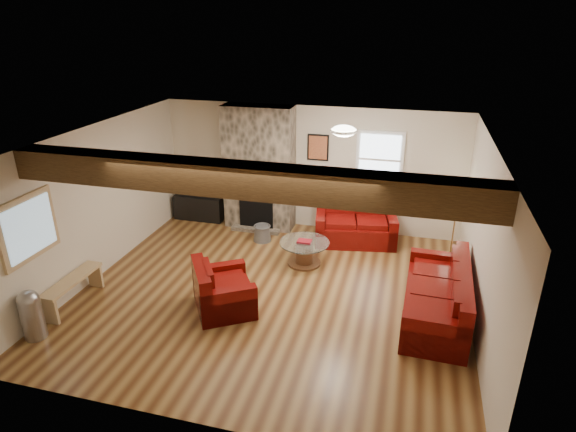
# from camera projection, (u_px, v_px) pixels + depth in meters

# --- Properties ---
(room) EXTENTS (8.00, 8.00, 8.00)m
(room) POSITION_uv_depth(u_px,v_px,m) (271.00, 221.00, 7.18)
(room) COLOR #522E15
(room) RESTS_ON ground
(floor) EXTENTS (6.00, 6.00, 0.00)m
(floor) POSITION_uv_depth(u_px,v_px,m) (272.00, 293.00, 7.67)
(floor) COLOR #522E15
(floor) RESTS_ON ground
(oak_beam) EXTENTS (6.00, 0.36, 0.38)m
(oak_beam) POSITION_uv_depth(u_px,v_px,m) (239.00, 179.00, 5.66)
(oak_beam) COLOR black
(oak_beam) RESTS_ON room
(chimney_breast) EXTENTS (1.40, 0.67, 2.50)m
(chimney_breast) POSITION_uv_depth(u_px,v_px,m) (259.00, 170.00, 9.65)
(chimney_breast) COLOR #343028
(chimney_breast) RESTS_ON floor
(back_window) EXTENTS (0.90, 0.08, 1.10)m
(back_window) POSITION_uv_depth(u_px,v_px,m) (379.00, 159.00, 9.16)
(back_window) COLOR white
(back_window) RESTS_ON room
(hatch_window) EXTENTS (0.08, 1.00, 0.90)m
(hatch_window) POSITION_uv_depth(u_px,v_px,m) (28.00, 228.00, 6.47)
(hatch_window) COLOR tan
(hatch_window) RESTS_ON room
(ceiling_dome) EXTENTS (0.40, 0.40, 0.18)m
(ceiling_dome) POSITION_uv_depth(u_px,v_px,m) (344.00, 133.00, 7.31)
(ceiling_dome) COLOR white
(ceiling_dome) RESTS_ON room
(artwork_back) EXTENTS (0.42, 0.06, 0.52)m
(artwork_back) POSITION_uv_depth(u_px,v_px,m) (318.00, 148.00, 9.39)
(artwork_back) COLOR black
(artwork_back) RESTS_ON room
(artwork_right) EXTENTS (0.06, 0.55, 0.42)m
(artwork_right) POSITION_uv_depth(u_px,v_px,m) (485.00, 201.00, 6.56)
(artwork_right) COLOR black
(artwork_right) RESTS_ON room
(sofa_three) EXTENTS (0.93, 2.09, 0.80)m
(sofa_three) POSITION_uv_depth(u_px,v_px,m) (437.00, 293.00, 6.93)
(sofa_three) COLOR #440804
(sofa_three) RESTS_ON floor
(loveseat) EXTENTS (1.65, 1.13, 0.81)m
(loveseat) POSITION_uv_depth(u_px,v_px,m) (356.00, 222.00, 9.26)
(loveseat) COLOR #440804
(loveseat) RESTS_ON floor
(armchair_red) EXTENTS (1.18, 1.22, 0.75)m
(armchair_red) POSITION_uv_depth(u_px,v_px,m) (224.00, 286.00, 7.14)
(armchair_red) COLOR #440804
(armchair_red) RESTS_ON floor
(coffee_table) EXTENTS (0.88, 0.88, 0.46)m
(coffee_table) POSITION_uv_depth(u_px,v_px,m) (304.00, 253.00, 8.48)
(coffee_table) COLOR #4A2B18
(coffee_table) RESTS_ON floor
(tv_cabinet) EXTENTS (1.06, 0.42, 0.53)m
(tv_cabinet) POSITION_uv_depth(u_px,v_px,m) (200.00, 207.00, 10.38)
(tv_cabinet) COLOR black
(tv_cabinet) RESTS_ON floor
(television) EXTENTS (0.81, 0.11, 0.46)m
(television) POSITION_uv_depth(u_px,v_px,m) (198.00, 185.00, 10.19)
(television) COLOR black
(television) RESTS_ON tv_cabinet
(floor_lamp) EXTENTS (0.38, 0.38, 1.46)m
(floor_lamp) POSITION_uv_depth(u_px,v_px,m) (459.00, 192.00, 8.37)
(floor_lamp) COLOR #A57B44
(floor_lamp) RESTS_ON floor
(pine_bench) EXTENTS (0.27, 1.15, 0.43)m
(pine_bench) POSITION_uv_depth(u_px,v_px,m) (74.00, 291.00, 7.31)
(pine_bench) COLOR tan
(pine_bench) RESTS_ON floor
(pedal_bin) EXTENTS (0.34, 0.34, 0.73)m
(pedal_bin) POSITION_uv_depth(u_px,v_px,m) (32.00, 314.00, 6.49)
(pedal_bin) COLOR #96979B
(pedal_bin) RESTS_ON floor
(coal_bucket) EXTENTS (0.35, 0.35, 0.33)m
(coal_bucket) POSITION_uv_depth(u_px,v_px,m) (262.00, 233.00, 9.38)
(coal_bucket) COLOR slate
(coal_bucket) RESTS_ON floor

